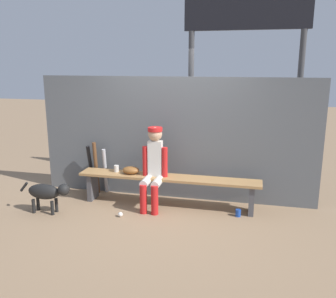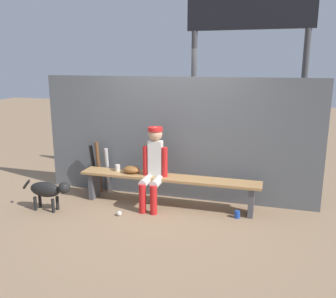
{
  "view_description": "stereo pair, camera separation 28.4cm",
  "coord_description": "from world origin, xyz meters",
  "views": [
    {
      "loc": [
        1.28,
        -5.36,
        2.27
      ],
      "look_at": [
        0.0,
        0.0,
        0.95
      ],
      "focal_mm": 38.76,
      "sensor_mm": 36.0,
      "label": 1
    },
    {
      "loc": [
        1.56,
        -5.29,
        2.27
      ],
      "look_at": [
        0.0,
        0.0,
        0.95
      ],
      "focal_mm": 38.76,
      "sensor_mm": 36.0,
      "label": 2
    }
  ],
  "objects": [
    {
      "name": "ground_plane",
      "position": [
        0.0,
        0.0,
        0.0
      ],
      "size": [
        30.0,
        30.0,
        0.0
      ],
      "primitive_type": "plane",
      "color": "#937556"
    },
    {
      "name": "chainlink_fence",
      "position": [
        0.0,
        0.42,
        1.02
      ],
      "size": [
        4.69,
        0.03,
        2.05
      ],
      "primitive_type": "cube",
      "color": "#595E63",
      "rests_on": "ground_plane"
    },
    {
      "name": "dugout_bench",
      "position": [
        0.0,
        0.0,
        0.39
      ],
      "size": [
        2.93,
        0.36,
        0.5
      ],
      "color": "#AD7F4C",
      "rests_on": "ground_plane"
    },
    {
      "name": "player_seated",
      "position": [
        -0.21,
        -0.11,
        0.7
      ],
      "size": [
        0.41,
        0.55,
        1.29
      ],
      "color": "silver",
      "rests_on": "ground_plane"
    },
    {
      "name": "baseball_glove",
      "position": [
        -0.62,
        0.0,
        0.56
      ],
      "size": [
        0.28,
        0.2,
        0.12
      ],
      "primitive_type": "ellipsoid",
      "color": "brown",
      "rests_on": "dugout_bench"
    },
    {
      "name": "bat_aluminum_silver",
      "position": [
        -1.21,
        0.31,
        0.41
      ],
      "size": [
        0.09,
        0.18,
        0.81
      ],
      "primitive_type": "cylinder",
      "rotation": [
        0.14,
        0.0,
        0.17
      ],
      "color": "#B7B7BC",
      "rests_on": "ground_plane"
    },
    {
      "name": "bat_wood_dark",
      "position": [
        -1.36,
        0.26,
        0.47
      ],
      "size": [
        0.07,
        0.15,
        0.94
      ],
      "primitive_type": "cylinder",
      "rotation": [
        0.1,
        0.0,
        0.02
      ],
      "color": "brown",
      "rests_on": "ground_plane"
    },
    {
      "name": "bat_aluminum_black",
      "position": [
        -1.49,
        0.33,
        0.43
      ],
      "size": [
        0.1,
        0.21,
        0.85
      ],
      "primitive_type": "cylinder",
      "rotation": [
        0.16,
        0.0,
        -0.18
      ],
      "color": "black",
      "rests_on": "ground_plane"
    },
    {
      "name": "baseball",
      "position": [
        -0.6,
        -0.59,
        0.04
      ],
      "size": [
        0.07,
        0.07,
        0.07
      ],
      "primitive_type": "sphere",
      "color": "white",
      "rests_on": "ground_plane"
    },
    {
      "name": "cup_on_ground",
      "position": [
        1.13,
        -0.17,
        0.06
      ],
      "size": [
        0.08,
        0.08,
        0.11
      ],
      "primitive_type": "cylinder",
      "color": "#1E47AD",
      "rests_on": "ground_plane"
    },
    {
      "name": "cup_on_bench",
      "position": [
        -0.89,
        0.05,
        0.55
      ],
      "size": [
        0.08,
        0.08,
        0.11
      ],
      "primitive_type": "cylinder",
      "color": "silver",
      "rests_on": "dugout_bench"
    },
    {
      "name": "scoreboard",
      "position": [
        1.13,
        1.03,
        2.85
      ],
      "size": [
        2.33,
        0.27,
        4.02
      ],
      "color": "#3F3F42",
      "rests_on": "ground_plane"
    },
    {
      "name": "dog",
      "position": [
        -1.73,
        -0.71,
        0.34
      ],
      "size": [
        0.84,
        0.2,
        0.49
      ],
      "color": "black",
      "rests_on": "ground_plane"
    }
  ]
}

